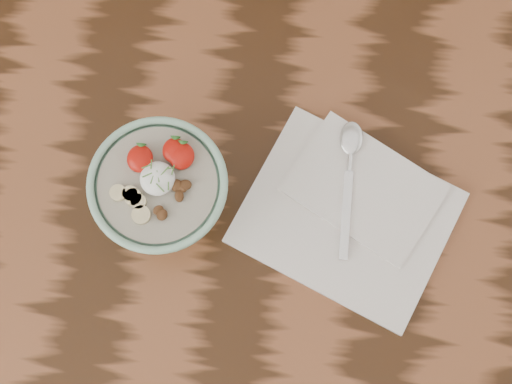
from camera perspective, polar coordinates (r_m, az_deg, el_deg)
table at (r=108.12cm, az=-1.12°, el=-6.42°), size 160.00×90.00×75.00cm
breakfast_bowl at (r=95.28cm, az=-7.60°, el=0.14°), size 18.16×18.16×11.91cm
napkin at (r=100.25cm, az=7.54°, el=-1.54°), size 33.88×31.04×1.69cm
spoon at (r=100.65cm, az=7.53°, el=2.78°), size 3.33×19.74×1.03cm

